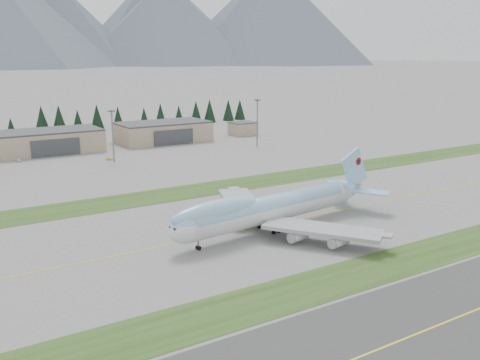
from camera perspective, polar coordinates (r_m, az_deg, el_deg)
ground at (r=144.10m, az=0.10°, el=-5.42°), size 7000.00×7000.00×0.00m
grass_strip_near at (r=115.93m, az=10.37°, el=-10.42°), size 400.00×14.00×0.08m
grass_strip_far at (r=182.14m, az=-7.49°, el=-1.54°), size 400.00×18.00×0.08m
asphalt_taxiway at (r=101.50m, az=19.83°, el=-14.61°), size 400.00×32.00×0.04m
taxiway_line_main at (r=144.10m, az=0.10°, el=-5.42°), size 400.00×0.40×0.02m
taxiway_line_near at (r=101.50m, az=19.83°, el=-14.61°), size 400.00×0.40×0.02m
boeing_747_freighter at (r=142.74m, az=3.35°, el=-2.99°), size 72.28×61.85×18.99m
hangar_center at (r=274.57m, az=-19.71°, el=3.93°), size 48.00×26.60×10.80m
hangar_right at (r=293.17m, az=-8.19°, el=5.11°), size 48.00×26.60×10.80m
control_shed at (r=315.25m, az=0.31°, el=5.52°), size 14.00×12.00×7.60m
floodlight_masts at (r=236.58m, az=-17.47°, el=5.34°), size 174.16×7.13×24.46m
service_vehicle_a at (r=255.45m, az=-22.50°, el=1.82°), size 1.54×3.47×1.16m
service_vehicle_b at (r=246.72m, az=-13.79°, el=2.08°), size 3.18×2.68×1.03m
service_vehicle_c at (r=287.10m, az=-5.30°, el=3.93°), size 2.87×4.03×1.08m
conifer_belt at (r=339.65m, az=-18.41°, el=6.04°), size 275.82×14.85×17.00m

